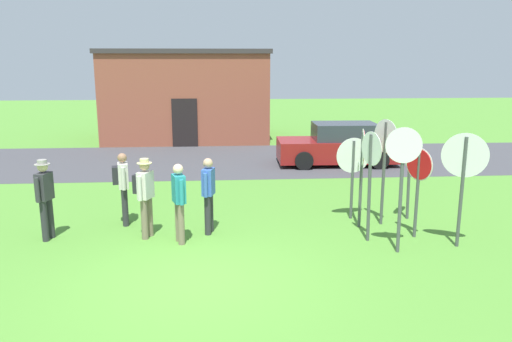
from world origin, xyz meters
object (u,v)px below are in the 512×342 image
object	(u,v)px
person_with_sunhat	(179,199)
stop_sign_leaning_right	(418,178)
stop_sign_nearest	(353,164)
stop_sign_leaning_left	(371,168)
stop_sign_far_back	(402,169)
person_in_teal	(145,192)
stop_sign_rear_left	(385,153)
person_holding_notes	(208,191)
person_in_dark_shirt	(45,195)
parked_car_on_street	(339,146)
stop_sign_low_front	(464,169)
stop_sign_tallest	(410,164)
person_near_signs	(123,184)
stop_sign_center_cluster	(362,160)

from	to	relation	value
person_with_sunhat	stop_sign_leaning_right	bearing A→B (deg)	-0.23
stop_sign_nearest	stop_sign_leaning_left	bearing A→B (deg)	-91.64
stop_sign_far_back	person_in_teal	distance (m)	5.31
stop_sign_rear_left	stop_sign_nearest	size ratio (longest dim) A/B	1.25
stop_sign_far_back	person_holding_notes	xyz separation A→B (m)	(-3.79, 1.34, -0.74)
stop_sign_leaning_right	person_in_dark_shirt	world-z (taller)	stop_sign_leaning_right
parked_car_on_street	stop_sign_leaning_left	bearing A→B (deg)	-98.90
stop_sign_low_front	stop_sign_tallest	bearing A→B (deg)	100.78
person_in_dark_shirt	stop_sign_low_front	bearing A→B (deg)	-6.97
stop_sign_low_front	person_in_teal	size ratio (longest dim) A/B	1.36
stop_sign_leaning_left	person_near_signs	xyz separation A→B (m)	(-5.33, 1.45, -0.60)
person_in_dark_shirt	person_in_teal	bearing A→B (deg)	-0.71
parked_car_on_street	stop_sign_far_back	distance (m)	8.59
person_holding_notes	person_near_signs	xyz separation A→B (m)	(-1.98, 0.73, 0.03)
stop_sign_leaning_left	stop_sign_center_cluster	world-z (taller)	stop_sign_leaning_left
stop_sign_rear_left	stop_sign_low_front	xyz separation A→B (m)	(1.10, -1.53, -0.05)
stop_sign_tallest	person_with_sunhat	size ratio (longest dim) A/B	1.17
stop_sign_rear_left	person_near_signs	world-z (taller)	stop_sign_rear_left
parked_car_on_street	stop_sign_tallest	world-z (taller)	stop_sign_tallest
stop_sign_leaning_left	person_near_signs	bearing A→B (deg)	164.78
person_near_signs	person_with_sunhat	bearing A→B (deg)	-42.89
stop_sign_leaning_left	person_holding_notes	world-z (taller)	stop_sign_leaning_left
stop_sign_far_back	person_holding_notes	size ratio (longest dim) A/B	1.48
stop_sign_leaning_right	stop_sign_rear_left	bearing A→B (deg)	116.02
person_near_signs	person_with_sunhat	world-z (taller)	same
stop_sign_tallest	person_near_signs	size ratio (longest dim) A/B	1.17
parked_car_on_street	stop_sign_rear_left	xyz separation A→B (m)	(-0.59, -6.82, 0.99)
stop_sign_low_front	person_holding_notes	bearing A→B (deg)	166.80
stop_sign_leaning_right	stop_sign_nearest	xyz separation A→B (m)	(-1.04, 1.38, 0.02)
stop_sign_center_cluster	person_holding_notes	size ratio (longest dim) A/B	1.34
stop_sign_low_front	person_near_signs	xyz separation A→B (m)	(-7.08, 1.92, -0.65)
stop_sign_nearest	person_with_sunhat	xyz separation A→B (m)	(-3.99, -1.36, -0.39)
stop_sign_leaning_left	stop_sign_nearest	world-z (taller)	stop_sign_leaning_left
stop_sign_tallest	person_near_signs	distance (m)	6.73
stop_sign_leaning_left	person_in_dark_shirt	size ratio (longest dim) A/B	1.35
parked_car_on_street	stop_sign_leaning_left	size ratio (longest dim) A/B	1.86
stop_sign_nearest	stop_sign_far_back	bearing A→B (deg)	-79.58
stop_sign_center_cluster	person_in_teal	world-z (taller)	stop_sign_center_cluster
stop_sign_rear_left	person_in_dark_shirt	xyz separation A→B (m)	(-7.42, -0.49, -0.70)
stop_sign_leaning_left	stop_sign_rear_left	bearing A→B (deg)	58.67
person_in_dark_shirt	stop_sign_leaning_right	bearing A→B (deg)	-3.07
stop_sign_low_front	stop_sign_tallest	xyz separation A→B (m)	(-0.36, 1.90, -0.30)
stop_sign_far_back	person_with_sunhat	size ratio (longest dim) A/B	1.48
stop_sign_low_front	stop_sign_center_cluster	size ratio (longest dim) A/B	1.04
stop_sign_far_back	stop_sign_low_front	size ratio (longest dim) A/B	1.06
stop_sign_tallest	stop_sign_far_back	bearing A→B (deg)	-114.88
stop_sign_far_back	stop_sign_low_front	xyz separation A→B (m)	(1.31, 0.15, -0.06)
stop_sign_far_back	person_near_signs	distance (m)	6.17
parked_car_on_street	stop_sign_rear_left	bearing A→B (deg)	-94.94
parked_car_on_street	stop_sign_leaning_right	distance (m)	7.75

